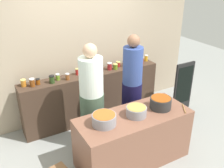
{
  "coord_description": "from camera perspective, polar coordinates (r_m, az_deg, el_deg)",
  "views": [
    {
      "loc": [
        -1.81,
        -2.87,
        2.8
      ],
      "look_at": [
        0.0,
        0.35,
        1.05
      ],
      "focal_mm": 40.95,
      "sensor_mm": 36.0,
      "label": 1
    }
  ],
  "objects": [
    {
      "name": "preserve_jar_15",
      "position": [
        5.36,
        7.64,
        5.78
      ],
      "size": [
        0.07,
        0.07,
        0.13
      ],
      "color": "gold",
      "rests_on": "display_shelf"
    },
    {
      "name": "display_shelf",
      "position": [
        4.94,
        -4.27,
        -2.72
      ],
      "size": [
        2.7,
        0.36,
        0.96
      ],
      "primitive_type": "cube",
      "color": "#433023",
      "rests_on": "ground"
    },
    {
      "name": "preserve_jar_11",
      "position": [
        5.03,
        1.39,
        4.48
      ],
      "size": [
        0.09,
        0.09,
        0.1
      ],
      "color": "#AE2621",
      "rests_on": "display_shelf"
    },
    {
      "name": "cook_with_tongs",
      "position": [
        4.05,
        -4.49,
        -4.27
      ],
      "size": [
        0.39,
        0.39,
        1.77
      ],
      "color": "#425844",
      "rests_on": "ground"
    },
    {
      "name": "cooking_pot_right",
      "position": [
        3.91,
        10.79,
        -4.17
      ],
      "size": [
        0.32,
        0.32,
        0.18
      ],
      "color": "#2D2D2D",
      "rests_on": "prep_table"
    },
    {
      "name": "preserve_jar_6",
      "position": [
        4.68,
        -7.76,
        2.75
      ],
      "size": [
        0.07,
        0.07,
        0.12
      ],
      "color": "#B52522",
      "rests_on": "display_shelf"
    },
    {
      "name": "cook_in_cap",
      "position": [
        4.33,
        4.44,
        -1.75
      ],
      "size": [
        0.34,
        0.34,
        1.82
      ],
      "color": "#121035",
      "rests_on": "ground"
    },
    {
      "name": "preserve_jar_3",
      "position": [
        4.42,
        -13.28,
        1.03
      ],
      "size": [
        0.09,
        0.09,
        0.14
      ],
      "color": "#2E451E",
      "rests_on": "display_shelf"
    },
    {
      "name": "wooden_spoon",
      "position": [
        4.01,
        15.78,
        -5.27
      ],
      "size": [
        0.16,
        0.22,
        0.02
      ],
      "primitive_type": "cylinder",
      "rotation": [
        1.57,
        0.0,
        5.69
      ],
      "color": "#9E703D",
      "rests_on": "prep_table"
    },
    {
      "name": "preserve_jar_2",
      "position": [
        4.44,
        -16.22,
        0.52
      ],
      "size": [
        0.07,
        0.07,
        0.1
      ],
      "color": "#843E0D",
      "rests_on": "display_shelf"
    },
    {
      "name": "ground",
      "position": [
        4.4,
        2.31,
        -14.2
      ],
      "size": [
        12.0,
        12.0,
        0.0
      ],
      "primitive_type": "plane",
      "color": "#959894"
    },
    {
      "name": "cooking_pot_left",
      "position": [
        3.48,
        -1.78,
        -7.92
      ],
      "size": [
        0.33,
        0.33,
        0.16
      ],
      "color": "gray",
      "rests_on": "prep_table"
    },
    {
      "name": "preserve_jar_0",
      "position": [
        4.44,
        -19.15,
        0.23
      ],
      "size": [
        0.09,
        0.09,
        0.12
      ],
      "color": "orange",
      "rests_on": "display_shelf"
    },
    {
      "name": "preserve_jar_14",
      "position": [
        5.2,
        6.68,
        5.28
      ],
      "size": [
        0.07,
        0.07,
        0.14
      ],
      "color": "#AA2C1D",
      "rests_on": "display_shelf"
    },
    {
      "name": "preserve_jar_5",
      "position": [
        4.5,
        -9.91,
        1.63
      ],
      "size": [
        0.07,
        0.07,
        0.12
      ],
      "color": "brown",
      "rests_on": "display_shelf"
    },
    {
      "name": "cooking_pot_center",
      "position": [
        3.68,
        5.46,
        -6.1
      ],
      "size": [
        0.3,
        0.3,
        0.14
      ],
      "color": "gray",
      "rests_on": "prep_table"
    },
    {
      "name": "prep_table",
      "position": [
        3.95,
        4.73,
        -12.01
      ],
      "size": [
        1.7,
        0.7,
        0.82
      ],
      "primitive_type": "cube",
      "color": "brown",
      "rests_on": "ground"
    },
    {
      "name": "storefront_wall",
      "position": [
        4.86,
        -6.46,
        9.66
      ],
      "size": [
        4.8,
        0.12,
        3.0
      ],
      "primitive_type": "cube",
      "color": "tan",
      "rests_on": "ground"
    },
    {
      "name": "preserve_jar_13",
      "position": [
        5.03,
        4.07,
        4.49
      ],
      "size": [
        0.07,
        0.07,
        0.11
      ],
      "color": "#9A4A1D",
      "rests_on": "display_shelf"
    },
    {
      "name": "preserve_jar_8",
      "position": [
        4.75,
        -3.26,
        3.33
      ],
      "size": [
        0.09,
        0.09,
        0.13
      ],
      "color": "olive",
      "rests_on": "display_shelf"
    },
    {
      "name": "preserve_jar_1",
      "position": [
        4.38,
        -17.4,
        0.31
      ],
      "size": [
        0.09,
        0.09,
        0.14
      ],
      "color": "brown",
      "rests_on": "display_shelf"
    },
    {
      "name": "preserve_jar_9",
      "position": [
        4.85,
        -0.55,
        3.99
      ],
      "size": [
        0.09,
        0.09,
        0.14
      ],
      "color": "#A32124",
      "rests_on": "display_shelf"
    },
    {
      "name": "chalkboard_sign",
      "position": [
        5.39,
        15.62,
        -0.6
      ],
      "size": [
        0.45,
        0.05,
        1.04
      ],
      "color": "black",
      "rests_on": "ground"
    },
    {
      "name": "preserve_jar_12",
      "position": [
        5.02,
        2.8,
        4.57
      ],
      "size": [
        0.07,
        0.07,
        0.12
      ],
      "color": "brown",
      "rests_on": "display_shelf"
    },
    {
      "name": "preserve_jar_10",
      "position": [
        4.88,
        0.76,
        3.92
      ],
      "size": [
        0.09,
        0.09,
        0.11
      ],
      "color": "olive",
      "rests_on": "display_shelf"
    },
    {
      "name": "preserve_jar_4",
      "position": [
        4.52,
        -12.03,
        1.55
      ],
      "size": [
        0.07,
        0.07,
        0.11
      ],
      "color": "olive",
      "rests_on": "display_shelf"
    },
    {
      "name": "preserve_jar_7",
      "position": [
        4.71,
        -4.85,
        3.08
      ],
      "size": [
        0.08,
        0.08,
        0.13
      ],
      "color": "#66961A",
      "rests_on": "display_shelf"
    }
  ]
}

